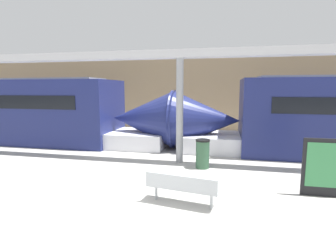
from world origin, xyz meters
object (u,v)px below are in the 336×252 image
at_px(train_right, 7,112).
at_px(trash_bin, 203,154).
at_px(bench_near, 182,186).
at_px(poster_board, 326,168).
at_px(support_column_near, 180,112).

height_order(train_right, trash_bin, train_right).
relative_size(bench_near, trash_bin, 1.77).
bearing_deg(poster_board, support_column_near, 150.47).
height_order(trash_bin, poster_board, poster_board).
height_order(train_right, bench_near, train_right).
distance_m(train_right, poster_board, 14.42).
xyz_separation_m(trash_bin, poster_board, (3.20, -1.77, 0.25)).
bearing_deg(train_right, poster_board, -18.74).
xyz_separation_m(train_right, support_column_near, (9.55, -2.31, 0.37)).
distance_m(poster_board, support_column_near, 4.83).
bearing_deg(trash_bin, support_column_near, 148.67).
bearing_deg(support_column_near, bench_near, -79.47).
bearing_deg(trash_bin, poster_board, -29.02).
distance_m(bench_near, trash_bin, 3.02).
bearing_deg(poster_board, trash_bin, 150.98).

